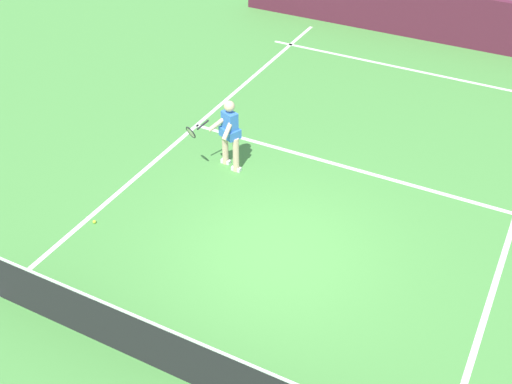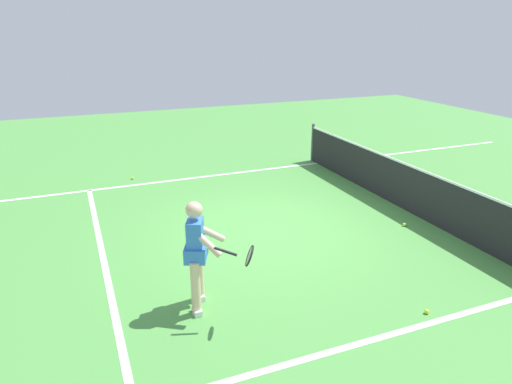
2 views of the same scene
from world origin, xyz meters
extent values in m
plane|color=#4C9342|center=(0.00, 0.00, 0.00)|extent=(27.79, 27.79, 0.00)
cube|color=white|center=(0.00, -3.05, 0.00)|extent=(7.13, 0.10, 0.01)
cube|color=white|center=(-3.57, 0.00, 0.00)|extent=(0.10, 19.37, 0.01)
cube|color=white|center=(3.57, 0.00, 0.00)|extent=(0.10, 19.37, 0.01)
cylinder|color=#4C4C51|center=(-3.87, 3.06, 0.53)|extent=(0.08, 0.08, 1.07)
cube|color=#232326|center=(0.00, 3.06, 0.47)|extent=(7.65, 0.02, 0.95)
cube|color=white|center=(0.00, 3.06, 0.97)|extent=(7.65, 0.02, 0.04)
cylinder|color=beige|center=(1.87, -1.87, 0.39)|extent=(0.13, 0.13, 0.78)
cylinder|color=beige|center=(2.20, -2.01, 0.39)|extent=(0.13, 0.13, 0.78)
cube|color=white|center=(1.87, -1.87, 0.04)|extent=(0.20, 0.10, 0.08)
cube|color=white|center=(2.20, -2.01, 0.04)|extent=(0.20, 0.10, 0.08)
cube|color=#3875D6|center=(2.03, -1.94, 1.04)|extent=(0.37, 0.31, 0.52)
cube|color=#3875D6|center=(2.03, -1.94, 0.84)|extent=(0.48, 0.41, 0.20)
sphere|color=beige|center=(2.03, -1.94, 1.44)|extent=(0.22, 0.22, 0.22)
cylinder|color=beige|center=(1.95, -1.75, 1.06)|extent=(0.11, 0.48, 0.37)
cylinder|color=beige|center=(2.23, -1.86, 1.06)|extent=(0.41, 0.39, 0.37)
cylinder|color=black|center=(2.51, -1.69, 1.02)|extent=(0.15, 0.29, 0.14)
torus|color=black|center=(2.62, -1.41, 0.96)|extent=(0.31, 0.22, 0.28)
cylinder|color=beige|center=(2.62, -1.41, 0.96)|extent=(0.26, 0.18, 0.23)
sphere|color=#D1E533|center=(3.37, 0.87, 0.03)|extent=(0.07, 0.07, 0.07)
sphere|color=#D1E533|center=(-4.05, -1.98, 0.03)|extent=(0.07, 0.07, 0.07)
sphere|color=#D1E533|center=(0.90, 2.49, 0.03)|extent=(0.07, 0.07, 0.07)
camera|label=1|loc=(-3.55, 7.61, 7.55)|focal=44.72mm
camera|label=2|loc=(7.46, -3.29, 3.68)|focal=32.64mm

